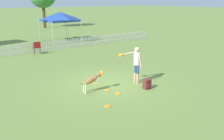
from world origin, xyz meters
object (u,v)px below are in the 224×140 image
Objects in this scene: frisbee_midfield at (96,83)px; frisbee_far_scatter at (118,94)px; frisbee_near_handler at (107,106)px; canopy_tent_main at (59,17)px; folding_chair_blue_left at (37,47)px; frisbee_near_dog at (107,90)px; leaping_dog at (92,79)px; backpack_on_grass at (147,84)px; handler_person at (136,61)px.

frisbee_midfield and frisbee_far_scatter have the same top height.
canopy_tent_main is (5.44, 14.46, 2.29)m from frisbee_near_handler.
frisbee_near_dog is at bearing 101.09° from folding_chair_blue_left.
folding_chair_blue_left is at bearing -179.76° from leaping_dog.
frisbee_midfield is 7.98m from folding_chair_blue_left.
canopy_tent_main reaches higher than frisbee_near_dog.
frisbee_near_dog is at bearing 53.31° from frisbee_near_handler.
folding_chair_blue_left is (-0.99, 9.99, 0.34)m from backpack_on_grass.
frisbee_midfield is (1.19, 2.48, 0.00)m from frisbee_near_handler.
canopy_tent_main is at bearing 70.47° from frisbee_midfield.
handler_person reaches higher than frisbee_far_scatter.
leaping_dog is 1.25m from frisbee_midfield.
backpack_on_grass is (1.35, -2.04, 0.20)m from frisbee_midfield.
folding_chair_blue_left is at bearing 86.73° from frisbee_near_dog.
frisbee_near_dog is 0.27× the size of folding_chair_blue_left.
frisbee_far_scatter is at bearing 118.45° from handler_person.
frisbee_near_dog is (1.03, 1.39, 0.00)m from frisbee_near_handler.
backpack_on_grass is at bearing 9.89° from frisbee_near_handler.
handler_person is at bearing -101.84° from canopy_tent_main.
leaping_dog is at bearing 90.28° from handler_person.
leaping_dog is 4.78× the size of frisbee_midfield.
frisbee_near_dog and frisbee_far_scatter have the same top height.
backpack_on_grass reaches higher than frisbee_midfield.
handler_person reaches higher than backpack_on_grass.
canopy_tent_main is (4.31, 13.70, 2.29)m from frisbee_far_scatter.
handler_person is 0.59× the size of canopy_tent_main.
frisbee_near_handler is at bearing -110.61° from canopy_tent_main.
handler_person is 2.34m from leaping_dog.
folding_chair_blue_left is at bearing 81.55° from frisbee_near_handler.
canopy_tent_main is (2.90, 14.01, 2.10)m from backpack_on_grass.
leaping_dog is at bearing -132.00° from frisbee_midfield.
canopy_tent_main is at bearing 72.53° from frisbee_far_scatter.
frisbee_near_handler is at bearing -126.69° from frisbee_near_dog.
frisbee_near_handler is at bearing -115.56° from frisbee_midfield.
leaping_dog is at bearing -111.33° from canopy_tent_main.
frisbee_near_dog is 9.08m from folding_chair_blue_left.
frisbee_near_handler is at bearing -7.20° from leaping_dog.
frisbee_near_handler and frisbee_near_dog have the same top height.
backpack_on_grass is at bearing -12.54° from frisbee_far_scatter.
leaping_dog reaches higher than frisbee_near_dog.
frisbee_far_scatter is (-1.56, -0.60, -1.07)m from handler_person.
handler_person is 1.27m from backpack_on_grass.
handler_person is 9.16m from folding_chair_blue_left.
canopy_tent_main reaches higher than frisbee_near_handler.
folding_chair_blue_left is (0.43, 9.68, 0.54)m from frisbee_far_scatter.
frisbee_near_handler is 0.57× the size of backpack_on_grass.
folding_chair_blue_left is at bearing 95.65° from backpack_on_grass.
frisbee_midfield is at bearing 87.93° from frisbee_far_scatter.
backpack_on_grass is 14.46m from canopy_tent_main.
frisbee_near_dog is (-1.66, 0.03, -1.07)m from handler_person.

